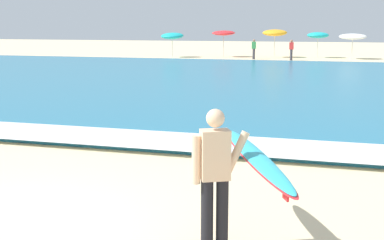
# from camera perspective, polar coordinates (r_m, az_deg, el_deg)

# --- Properties ---
(ground_plane) EXTENTS (160.00, 160.00, 0.00)m
(ground_plane) POSITION_cam_1_polar(r_m,az_deg,el_deg) (7.47, -20.06, -11.23)
(ground_plane) COLOR beige
(sea) EXTENTS (120.00, 28.00, 0.14)m
(sea) POSITION_cam_1_polar(r_m,az_deg,el_deg) (24.50, 6.02, 4.35)
(sea) COLOR teal
(sea) RESTS_ON ground
(surf_foam) EXTENTS (120.00, 1.77, 0.01)m
(surf_foam) POSITION_cam_1_polar(r_m,az_deg,el_deg) (11.68, -5.53, -2.08)
(surf_foam) COLOR white
(surf_foam) RESTS_ON sea
(surfer_with_board) EXTENTS (1.43, 2.52, 1.73)m
(surfer_with_board) POSITION_cam_1_polar(r_m,az_deg,el_deg) (6.15, 4.80, -5.14)
(surfer_with_board) COLOR black
(surfer_with_board) RESTS_ON ground
(beach_umbrella_0) EXTENTS (1.91, 1.95, 2.14)m
(beach_umbrella_0) POSITION_cam_1_polar(r_m,az_deg,el_deg) (43.71, -2.22, 9.36)
(beach_umbrella_0) COLOR beige
(beach_umbrella_0) RESTS_ON ground
(beach_umbrella_1) EXTENTS (1.98, 2.00, 2.29)m
(beach_umbrella_1) POSITION_cam_1_polar(r_m,az_deg,el_deg) (44.18, 3.54, 9.66)
(beach_umbrella_1) COLOR beige
(beach_umbrella_1) RESTS_ON ground
(beach_umbrella_2) EXTENTS (2.05, 2.08, 2.40)m
(beach_umbrella_2) POSITION_cam_1_polar(r_m,az_deg,el_deg) (43.87, 9.22, 9.58)
(beach_umbrella_2) COLOR beige
(beach_umbrella_2) RESTS_ON ground
(beach_umbrella_3) EXTENTS (1.77, 1.79, 2.15)m
(beach_umbrella_3) POSITION_cam_1_polar(r_m,az_deg,el_deg) (44.15, 13.87, 9.17)
(beach_umbrella_3) COLOR beige
(beach_umbrella_3) RESTS_ON ground
(beach_umbrella_4) EXTENTS (2.15, 2.18, 2.09)m
(beach_umbrella_4) POSITION_cam_1_polar(r_m,az_deg,el_deg) (43.26, 17.49, 8.87)
(beach_umbrella_4) COLOR beige
(beach_umbrella_4) RESTS_ON ground
(beachgoer_near_row_left) EXTENTS (0.32, 0.20, 1.58)m
(beachgoer_near_row_left) POSITION_cam_1_polar(r_m,az_deg,el_deg) (40.56, 11.03, 7.75)
(beachgoer_near_row_left) COLOR #383842
(beachgoer_near_row_left) RESTS_ON ground
(beachgoer_near_row_mid) EXTENTS (0.32, 0.20, 1.58)m
(beachgoer_near_row_mid) POSITION_cam_1_polar(r_m,az_deg,el_deg) (41.43, 6.92, 7.92)
(beachgoer_near_row_mid) COLOR #383842
(beachgoer_near_row_mid) RESTS_ON ground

